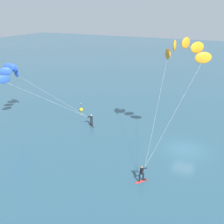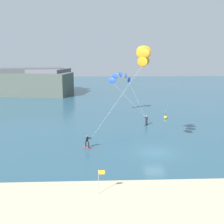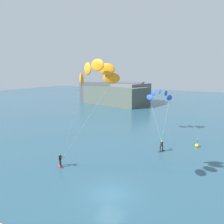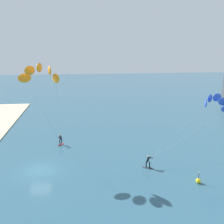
{
  "view_description": "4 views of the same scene",
  "coord_description": "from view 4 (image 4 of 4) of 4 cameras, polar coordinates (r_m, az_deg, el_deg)",
  "views": [
    {
      "loc": [
        -30.62,
        -6.04,
        15.69
      ],
      "look_at": [
        -6.49,
        6.24,
        5.74
      ],
      "focal_mm": 46.2,
      "sensor_mm": 36.0,
      "label": 1
    },
    {
      "loc": [
        -6.64,
        -31.37,
        11.84
      ],
      "look_at": [
        -5.01,
        7.37,
        3.61
      ],
      "focal_mm": 43.39,
      "sensor_mm": 36.0,
      "label": 2
    },
    {
      "loc": [
        9.06,
        -15.51,
        11.68
      ],
      "look_at": [
        -3.91,
        7.27,
        6.56
      ],
      "focal_mm": 32.82,
      "sensor_mm": 36.0,
      "label": 3
    },
    {
      "loc": [
        30.53,
        4.95,
        14.62
      ],
      "look_at": [
        -5.4,
        9.69,
        5.72
      ],
      "focal_mm": 42.25,
      "sensor_mm": 36.0,
      "label": 4
    }
  ],
  "objects": [
    {
      "name": "kitesurfer_nearshore",
      "position": [
        32.9,
        -15.13,
        7.37
      ],
      "size": [
        8.77,
        5.1,
        12.88
      ],
      "color": "red",
      "rests_on": "ground"
    },
    {
      "name": "marker_buoy",
      "position": [
        31.55,
        18.18,
        -13.94
      ],
      "size": [
        0.56,
        0.56,
        1.38
      ],
      "color": "yellow",
      "rests_on": "ground"
    },
    {
      "name": "kitesurfer_mid_water",
      "position": [
        38.47,
        21.18,
        1.55
      ],
      "size": [
        6.92,
        12.61,
        8.56
      ],
      "color": "#333338",
      "rests_on": "ground"
    },
    {
      "name": "ground_plane",
      "position": [
        34.21,
        -15.42,
        -12.04
      ],
      "size": [
        240.0,
        240.0,
        0.0
      ],
      "primitive_type": "plane",
      "color": "#2D566B"
    }
  ]
}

